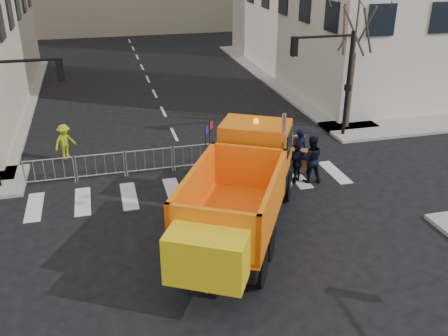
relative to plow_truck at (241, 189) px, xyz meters
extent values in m
plane|color=black|center=(-0.62, -1.58, -1.79)|extent=(120.00, 120.00, 0.00)
cube|color=gray|center=(-0.62, 6.92, -1.72)|extent=(64.00, 5.00, 0.15)
cylinder|color=black|center=(7.88, 7.92, 0.91)|extent=(0.18, 0.18, 5.40)
cube|color=black|center=(0.12, 0.21, -0.79)|extent=(5.86, 7.87, 0.48)
cylinder|color=black|center=(0.49, 3.17, -1.21)|extent=(0.89, 1.20, 1.17)
cylinder|color=black|center=(2.44, 2.08, -1.21)|extent=(0.89, 1.20, 1.17)
cylinder|color=black|center=(-1.53, -0.45, -1.21)|extent=(0.89, 1.20, 1.17)
cylinder|color=black|center=(0.42, -1.54, -1.21)|extent=(0.89, 1.20, 1.17)
cylinder|color=black|center=(-2.20, -1.66, -1.21)|extent=(0.89, 1.20, 1.17)
cylinder|color=black|center=(-0.26, -2.75, -1.21)|extent=(0.89, 1.20, 1.17)
cube|color=orange|center=(1.77, 3.18, -0.04)|extent=(2.78, 2.57, 1.06)
cube|color=orange|center=(1.10, 1.98, 0.60)|extent=(2.96, 2.68, 1.91)
cylinder|color=silver|center=(1.69, 0.74, 0.97)|extent=(0.15, 0.15, 2.55)
cube|color=orange|center=(-0.61, -1.09, 0.33)|extent=(4.60, 5.38, 1.75)
cube|color=yellow|center=(-2.01, -3.59, 0.01)|extent=(2.37, 1.96, 1.38)
cube|color=brown|center=(2.65, 4.76, -1.10)|extent=(3.27, 2.19, 1.19)
imported|color=black|center=(3.89, 4.34, -0.78)|extent=(0.74, 0.49, 2.02)
imported|color=black|center=(4.03, 3.36, -0.76)|extent=(1.14, 0.98, 2.06)
imported|color=black|center=(3.47, 3.49, -0.92)|extent=(1.08, 0.94, 1.75)
imported|color=#A8B815|center=(-6.00, 8.18, -0.83)|extent=(1.22, 1.11, 1.64)
cube|color=#A2160C|center=(3.81, 7.28, -1.09)|extent=(0.54, 0.50, 1.10)
camera|label=1|loc=(-4.29, -14.20, 7.51)|focal=40.00mm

